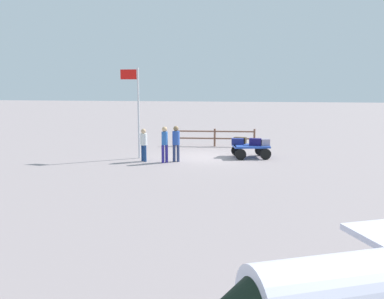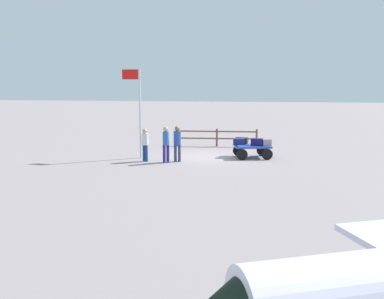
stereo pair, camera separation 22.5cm
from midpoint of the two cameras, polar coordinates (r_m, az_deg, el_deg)
ground_plane at (r=22.69m, az=2.21°, el=-0.95°), size 120.00×120.00×0.00m
luggage_cart at (r=22.50m, az=8.25°, el=0.11°), size 2.07×1.67×0.66m
suitcase_dark at (r=22.63m, az=6.56°, el=1.07°), size 0.65×0.42×0.32m
suitcase_tan at (r=23.00m, az=6.90°, el=1.20°), size 0.69×0.47×0.32m
suitcase_olive at (r=22.35m, az=8.89°, el=0.98°), size 0.63×0.36×0.37m
suitcase_navy at (r=22.44m, az=10.14°, el=0.94°), size 0.53×0.50×0.34m
worker_lead at (r=21.34m, az=-5.96°, el=0.98°), size 0.49×0.49×1.64m
worker_trailing at (r=20.88m, az=-3.18°, el=1.02°), size 0.42×0.42×1.78m
worker_supervisor at (r=21.14m, az=-1.66°, el=1.21°), size 0.41×0.41×1.78m
flagpole at (r=22.15m, az=-6.90°, el=5.89°), size 0.97×0.16×4.63m
wooden_fence at (r=26.18m, az=3.57°, el=1.79°), size 4.91×0.37×1.08m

